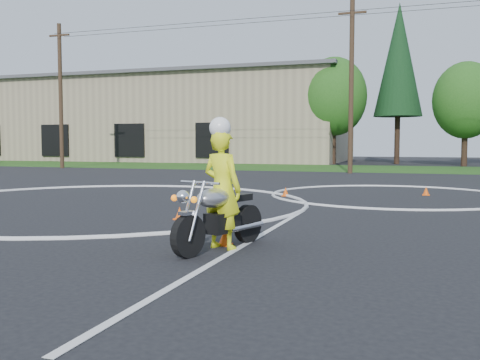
% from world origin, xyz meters
% --- Properties ---
extents(ground, '(120.00, 120.00, 0.00)m').
position_xyz_m(ground, '(0.00, 0.00, 0.00)').
color(ground, black).
rests_on(ground, ground).
extents(grass_strip, '(120.00, 10.00, 0.02)m').
position_xyz_m(grass_strip, '(0.00, 27.00, 0.01)').
color(grass_strip, '#1E4714').
rests_on(grass_strip, ground).
extents(course_markings, '(19.05, 19.05, 0.12)m').
position_xyz_m(course_markings, '(2.17, 4.35, 0.01)').
color(course_markings, silver).
rests_on(course_markings, ground).
extents(primary_motorcycle, '(1.05, 2.19, 1.19)m').
position_xyz_m(primary_motorcycle, '(5.73, -2.34, 0.58)').
color(primary_motorcycle, black).
rests_on(primary_motorcycle, ground).
extents(rider_primary_grp, '(0.84, 0.68, 2.21)m').
position_xyz_m(rider_primary_grp, '(5.74, -2.20, 1.07)').
color(rider_primary_grp, '#F2FF1A').
rests_on(rider_primary_grp, ground).
extents(traffic_cones, '(15.33, 13.11, 0.30)m').
position_xyz_m(traffic_cones, '(5.14, 2.34, 0.14)').
color(traffic_cones, '#FA570D').
rests_on(traffic_cones, ground).
extents(warehouse, '(41.00, 17.00, 8.30)m').
position_xyz_m(warehouse, '(-18.00, 39.99, 4.16)').
color(warehouse, tan).
rests_on(warehouse, ground).
extents(utility_poles, '(41.60, 1.12, 10.00)m').
position_xyz_m(utility_poles, '(5.00, 21.00, 5.20)').
color(utility_poles, '#473321').
rests_on(utility_poles, ground).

